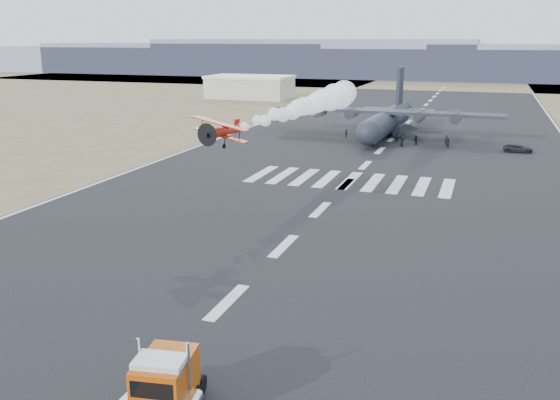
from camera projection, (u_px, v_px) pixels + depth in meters
The scene contains 21 objects.
ground at pixel (129, 399), 29.65m from camera, with size 500.00×500.00×0.00m, color black.
scrub_far at pixel (448, 83), 239.15m from camera, with size 500.00×80.00×0.00m, color brown.
runway_markings at pixel (365, 165), 84.30m from camera, with size 60.00×260.00×0.01m, color silver, non-canonical shape.
ridge_seg_a at pixel (88, 59), 326.57m from camera, with size 150.00×50.00×13.00m, color slate.
ridge_seg_b at pixel (193, 58), 305.70m from camera, with size 150.00×50.00×15.00m, color slate.
ridge_seg_c at pixel (314, 57), 284.84m from camera, with size 150.00×50.00×17.00m, color slate.
ridge_seg_d at pixel (454, 64), 264.77m from camera, with size 150.00×50.00×13.00m, color slate.
hangar_left at pixel (250, 87), 177.31m from camera, with size 24.50×14.50×6.70m.
semi_truck at pixel (162, 390), 27.55m from camera, with size 3.41×7.60×3.34m.
aerobatic_biplane at pixel (222, 131), 56.07m from camera, with size 6.03×5.44×2.75m.
smoke_trail at pixel (328, 99), 82.61m from camera, with size 5.07×37.18×3.80m.
transport_aircraft at pixel (387, 119), 109.34m from camera, with size 41.36×34.08×11.96m.
support_vehicle at pixel (518, 148), 93.80m from camera, with size 2.06×4.47×1.24m, color black.
crew_a at pixel (446, 140), 99.58m from camera, with size 0.64×0.53×1.77m, color black.
crew_b at pixel (381, 134), 106.32m from camera, with size 0.87×0.54×1.79m, color black.
crew_c at pixel (364, 135), 104.93m from camera, with size 1.15×0.53×1.78m, color black.
crew_d at pixel (346, 134), 107.06m from camera, with size 0.93×0.48×1.59m, color black.
crew_e at pixel (402, 141), 98.81m from camera, with size 0.84×0.52×1.73m, color black.
crew_f at pixel (416, 140), 100.14m from camera, with size 1.54×0.50×1.66m, color black.
crew_g at pixel (397, 138), 102.43m from camera, with size 0.58×0.48×1.60m, color black.
crew_h at pixel (449, 143), 97.12m from camera, with size 0.79×0.49×1.63m, color black.
Camera 1 is at (15.68, -22.02, 17.48)m, focal length 38.00 mm.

